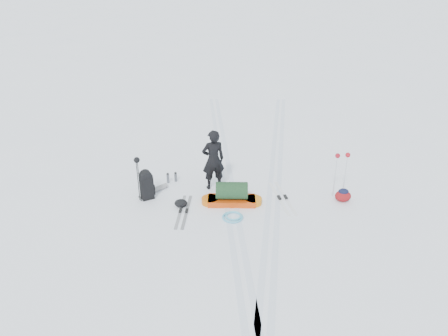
{
  "coord_description": "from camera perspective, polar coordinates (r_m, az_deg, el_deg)",
  "views": [
    {
      "loc": [
        -0.19,
        -9.85,
        5.92
      ],
      "look_at": [
        -0.18,
        0.15,
        0.95
      ],
      "focal_mm": 35.0,
      "sensor_mm": 36.0,
      "label": 1
    }
  ],
  "objects": [
    {
      "name": "thermos_pair",
      "position": [
        12.53,
        -6.85,
        -1.25
      ],
      "size": [
        0.31,
        0.19,
        0.3
      ],
      "rotation": [
        0.0,
        0.0,
        -0.37
      ],
      "color": "slate",
      "rests_on": "ground"
    },
    {
      "name": "expedition_rucksack",
      "position": [
        11.73,
        -9.86,
        -2.18
      ],
      "size": [
        0.68,
        0.84,
        0.82
      ],
      "rotation": [
        0.0,
        0.0,
        0.47
      ],
      "color": "black",
      "rests_on": "ground"
    },
    {
      "name": "ski_poles_black",
      "position": [
        11.33,
        -11.27,
        0.33
      ],
      "size": [
        0.16,
        0.16,
        1.27
      ],
      "rotation": [
        0.0,
        0.0,
        0.01
      ],
      "color": "black",
      "rests_on": "ground"
    },
    {
      "name": "stuff_sack",
      "position": [
        11.33,
        -5.65,
        -4.6
      ],
      "size": [
        0.35,
        0.28,
        0.21
      ],
      "rotation": [
        0.0,
        0.0,
        -0.07
      ],
      "color": "black",
      "rests_on": "ground"
    },
    {
      "name": "ski_poles_silver",
      "position": [
        11.72,
        15.17,
        0.97
      ],
      "size": [
        0.4,
        0.17,
        1.28
      ],
      "rotation": [
        0.0,
        0.0,
        0.33
      ],
      "color": "silver",
      "rests_on": "ground"
    },
    {
      "name": "skier",
      "position": [
        11.83,
        -1.41,
        1.07
      ],
      "size": [
        0.72,
        0.57,
        1.72
      ],
      "primitive_type": "imported",
      "rotation": [
        0.0,
        0.0,
        3.42
      ],
      "color": "black",
      "rests_on": "ground"
    },
    {
      "name": "rope_coil",
      "position": [
        10.88,
        1.17,
        -6.37
      ],
      "size": [
        0.55,
        0.55,
        0.06
      ],
      "rotation": [
        0.0,
        0.0,
        -0.04
      ],
      "color": "#54ACCC",
      "rests_on": "ground"
    },
    {
      "name": "pulk_sled",
      "position": [
        11.37,
        1.01,
        -3.62
      ],
      "size": [
        1.59,
        0.53,
        0.61
      ],
      "rotation": [
        0.0,
        0.0,
        -0.02
      ],
      "color": "#CA3F0B",
      "rests_on": "ground"
    },
    {
      "name": "ground",
      "position": [
        11.5,
        0.89,
        -4.58
      ],
      "size": [
        200.0,
        200.0,
        0.0
      ],
      "primitive_type": "plane",
      "color": "white",
      "rests_on": "ground"
    },
    {
      "name": "touring_skis_white",
      "position": [
        11.79,
        7.63,
        -3.91
      ],
      "size": [
        0.6,
        1.83,
        0.07
      ],
      "rotation": [
        0.0,
        0.0,
        -1.39
      ],
      "color": "white",
      "rests_on": "ground"
    },
    {
      "name": "touring_skis_grey",
      "position": [
        11.16,
        -5.32,
        -5.66
      ],
      "size": [
        0.33,
        1.6,
        0.06
      ],
      "rotation": [
        0.0,
        0.0,
        1.51
      ],
      "color": "gray",
      "rests_on": "ground"
    },
    {
      "name": "small_daypack",
      "position": [
        11.91,
        15.28,
        -3.45
      ],
      "size": [
        0.47,
        0.38,
        0.36
      ],
      "rotation": [
        0.0,
        0.0,
        0.15
      ],
      "color": "maroon",
      "rests_on": "ground"
    },
    {
      "name": "ski_tracks",
      "position": [
        12.28,
        3.69,
        -2.45
      ],
      "size": [
        3.38,
        17.97,
        0.01
      ],
      "color": "silver",
      "rests_on": "ground"
    }
  ]
}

